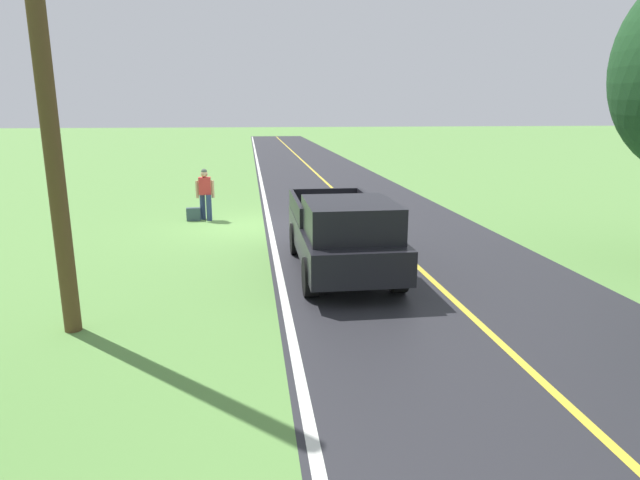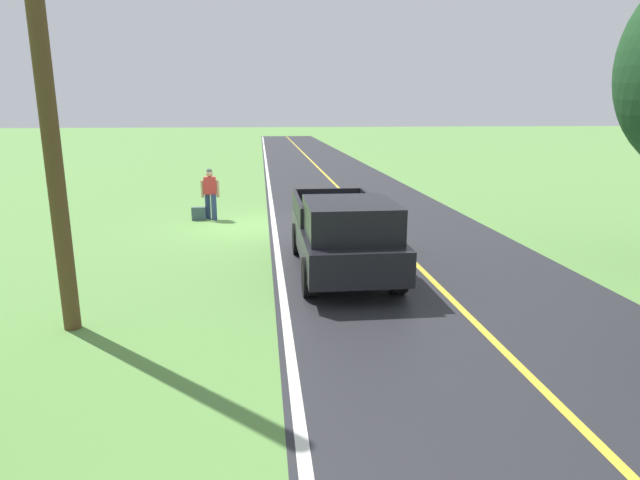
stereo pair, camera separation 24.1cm
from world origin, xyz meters
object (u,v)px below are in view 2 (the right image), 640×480
at_px(suitcase_carried, 199,214).
at_px(utility_pole_roadside, 42,63).
at_px(hitchhiker_walking, 210,191).
at_px(pickup_truck_passing, 344,233).

distance_m(suitcase_carried, utility_pole_roadside, 10.17).
xyz_separation_m(suitcase_carried, utility_pole_roadside, (1.15, 9.21, 4.15)).
relative_size(hitchhiker_walking, pickup_truck_passing, 0.32).
bearing_deg(pickup_truck_passing, hitchhiker_walking, -61.99).
height_order(hitchhiker_walking, pickup_truck_passing, pickup_truck_passing).
bearing_deg(hitchhiker_walking, suitcase_carried, 12.81).
xyz_separation_m(hitchhiker_walking, utility_pole_roadside, (1.57, 9.31, 3.39)).
relative_size(suitcase_carried, utility_pole_roadside, 0.05).
relative_size(pickup_truck_passing, utility_pole_roadside, 0.62).
bearing_deg(suitcase_carried, hitchhiker_walking, 100.86).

